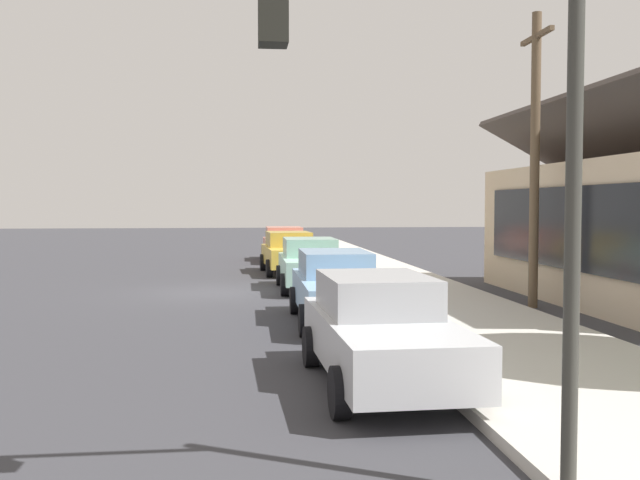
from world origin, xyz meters
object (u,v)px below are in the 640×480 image
object	(u,v)px
car_mustard	(290,252)
fire_hydrant_red	(349,271)
car_skyblue	(337,287)
traffic_light_main	(455,105)
car_seafoam	(311,264)
car_silver	(381,330)
utility_pole_wooden	(535,154)
car_coral	(284,243)

from	to	relation	value
car_mustard	fire_hydrant_red	bearing A→B (deg)	15.47
car_skyblue	traffic_light_main	distance (m)	10.09
car_seafoam	car_silver	xyz separation A→B (m)	(11.74, -0.14, 0.00)
car_seafoam	car_skyblue	world-z (taller)	same
car_seafoam	utility_pole_wooden	size ratio (longest dim) A/B	0.59
car_silver	fire_hydrant_red	size ratio (longest dim) A/B	6.55
car_mustard	traffic_light_main	size ratio (longest dim) A/B	0.86
car_coral	traffic_light_main	xyz separation A→B (m)	(27.38, -0.25, 2.67)
car_coral	car_skyblue	distance (m)	17.65
car_seafoam	utility_pole_wooden	distance (m)	7.61
utility_pole_wooden	fire_hydrant_red	size ratio (longest dim) A/B	10.56
car_seafoam	fire_hydrant_red	distance (m)	1.46
car_coral	utility_pole_wooden	distance (m)	17.08
car_coral	car_silver	bearing A→B (deg)	0.10
car_coral	traffic_light_main	size ratio (longest dim) A/B	0.94
car_coral	car_seafoam	bearing A→B (deg)	0.70
car_mustard	fire_hydrant_red	xyz separation A→B (m)	(4.78, 1.59, -0.32)
car_silver	traffic_light_main	world-z (taller)	traffic_light_main
car_coral	car_mustard	size ratio (longest dim) A/B	1.10
car_silver	traffic_light_main	bearing A→B (deg)	-4.53
utility_pole_wooden	fire_hydrant_red	distance (m)	7.31
car_coral	fire_hydrant_red	size ratio (longest dim) A/B	6.91
car_seafoam	car_silver	bearing A→B (deg)	-0.30
car_seafoam	traffic_light_main	xyz separation A→B (m)	(15.97, -0.36, 2.68)
car_mustard	car_seafoam	size ratio (longest dim) A/B	1.01
car_silver	car_coral	bearing A→B (deg)	178.39
car_coral	car_skyblue	bearing A→B (deg)	0.41
car_coral	fire_hydrant_red	xyz separation A→B (m)	(10.84, 1.41, -0.32)
car_coral	car_mustard	distance (m)	6.06
car_silver	fire_hydrant_red	distance (m)	12.40
utility_pole_wooden	fire_hydrant_red	world-z (taller)	utility_pole_wooden
car_coral	car_mustard	bearing A→B (deg)	-1.51
traffic_light_main	car_coral	bearing A→B (deg)	179.47
car_mustard	car_seafoam	world-z (taller)	same
car_coral	utility_pole_wooden	xyz separation A→B (m)	(15.90, 5.41, 3.11)
car_seafoam	traffic_light_main	size ratio (longest dim) A/B	0.85
car_skyblue	fire_hydrant_red	bearing A→B (deg)	169.53
car_seafoam	car_skyblue	bearing A→B (deg)	0.05
car_skyblue	traffic_light_main	xyz separation A→B (m)	(9.73, -0.32, 2.68)
car_seafoam	utility_pole_wooden	world-z (taller)	utility_pole_wooden
traffic_light_main	car_skyblue	bearing A→B (deg)	178.09
car_coral	car_skyblue	world-z (taller)	same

